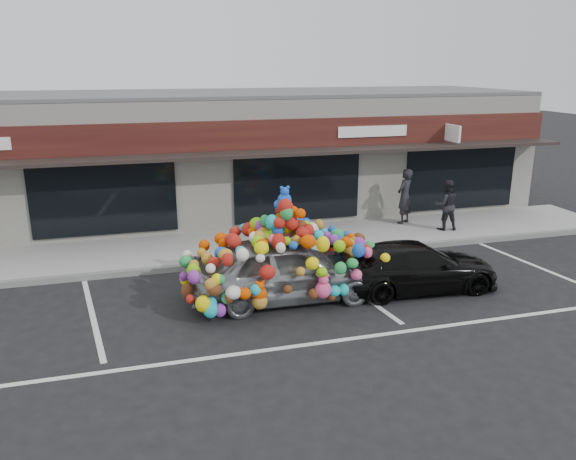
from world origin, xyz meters
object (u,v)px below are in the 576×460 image
object	(u,v)px
toy_car	(285,261)
black_sedan	(416,267)
pedestrian_b	(446,205)
pedestrian_a	(405,196)

from	to	relation	value
toy_car	black_sedan	world-z (taller)	toy_car
pedestrian_b	black_sedan	bearing A→B (deg)	60.69
toy_car	pedestrian_b	bearing A→B (deg)	-58.98
toy_car	pedestrian_a	xyz separation A→B (m)	(5.38, 4.69, 0.14)
black_sedan	pedestrian_a	bearing A→B (deg)	-20.97
black_sedan	pedestrian_b	bearing A→B (deg)	-35.54
black_sedan	pedestrian_a	distance (m)	5.45
toy_car	pedestrian_a	world-z (taller)	toy_car
toy_car	pedestrian_a	bearing A→B (deg)	-48.00
black_sedan	pedestrian_b	xyz separation A→B (m)	(3.11, 3.93, 0.38)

